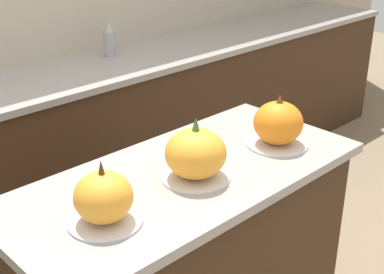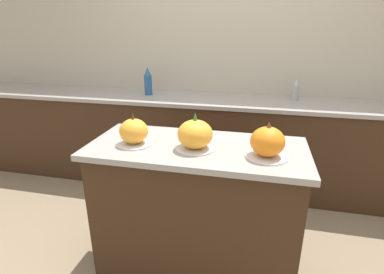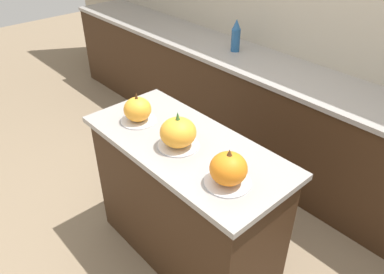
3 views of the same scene
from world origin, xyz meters
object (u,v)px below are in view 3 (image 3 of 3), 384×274
at_px(pumpkin_cake_center, 178,133).
at_px(bottle_tall, 236,36).
at_px(pumpkin_cake_right, 228,169).
at_px(pumpkin_cake_left, 138,110).

relative_size(pumpkin_cake_center, bottle_tall, 0.82).
relative_size(pumpkin_cake_center, pumpkin_cake_right, 0.99).
height_order(pumpkin_cake_center, pumpkin_cake_right, pumpkin_cake_center).
bearing_deg(pumpkin_cake_right, bottle_tall, 131.30).
xyz_separation_m(pumpkin_cake_center, bottle_tall, (-0.77, 1.30, 0.05)).
bearing_deg(bottle_tall, pumpkin_cake_center, -59.55).
distance_m(pumpkin_cake_left, pumpkin_cake_center, 0.36).
xyz_separation_m(pumpkin_cake_right, bottle_tall, (-1.17, 1.33, 0.05)).
relative_size(pumpkin_cake_left, pumpkin_cake_center, 0.94).
bearing_deg(bottle_tall, pumpkin_cake_left, -72.84).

